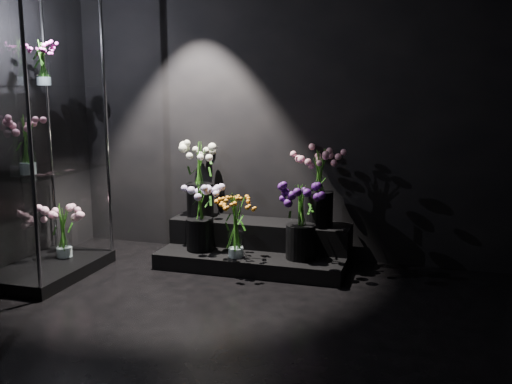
% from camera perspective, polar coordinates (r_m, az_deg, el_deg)
% --- Properties ---
extents(floor, '(4.00, 4.00, 0.00)m').
position_cam_1_polar(floor, '(3.58, -5.81, -15.06)').
color(floor, black).
rests_on(floor, ground).
extents(wall_back, '(4.00, 0.00, 4.00)m').
position_cam_1_polar(wall_back, '(5.14, 2.57, 8.92)').
color(wall_back, black).
rests_on(wall_back, floor).
extents(display_riser, '(1.61, 0.72, 0.36)m').
position_cam_1_polar(display_riser, '(5.06, 0.10, -5.48)').
color(display_riser, black).
rests_on(display_riser, floor).
extents(display_case, '(0.62, 1.03, 2.26)m').
position_cam_1_polar(display_case, '(4.84, -20.70, 4.97)').
color(display_case, black).
rests_on(display_case, floor).
extents(bouquet_orange_bells, '(0.33, 0.33, 0.57)m').
position_cam_1_polar(bouquet_orange_bells, '(4.73, -2.05, -3.09)').
color(bouquet_orange_bells, white).
rests_on(bouquet_orange_bells, display_riser).
extents(bouquet_lilac, '(0.48, 0.48, 0.60)m').
position_cam_1_polar(bouquet_lilac, '(4.96, -5.66, -1.92)').
color(bouquet_lilac, black).
rests_on(bouquet_lilac, display_riser).
extents(bouquet_purple, '(0.38, 0.38, 0.62)m').
position_cam_1_polar(bouquet_purple, '(4.69, 4.52, -2.52)').
color(bouquet_purple, black).
rests_on(bouquet_purple, display_riser).
extents(bouquet_cream_roses, '(0.48, 0.48, 0.68)m').
position_cam_1_polar(bouquet_cream_roses, '(5.22, -5.66, 1.80)').
color(bouquet_cream_roses, black).
rests_on(bouquet_cream_roses, display_riser).
extents(bouquet_pink_roses, '(0.46, 0.46, 0.66)m').
position_cam_1_polar(bouquet_pink_roses, '(4.89, 6.35, 1.02)').
color(bouquet_pink_roses, black).
rests_on(bouquet_pink_roses, display_riser).
extents(bouquet_case_pink, '(0.35, 0.35, 0.44)m').
position_cam_1_polar(bouquet_case_pink, '(4.66, -21.99, 4.50)').
color(bouquet_case_pink, white).
rests_on(bouquet_case_pink, display_case).
extents(bouquet_case_magenta, '(0.21, 0.21, 0.35)m').
position_cam_1_polar(bouquet_case_magenta, '(4.96, -20.56, 12.03)').
color(bouquet_case_magenta, white).
rests_on(bouquet_case_magenta, display_case).
extents(bouquet_case_base_pink, '(0.39, 0.39, 0.46)m').
position_cam_1_polar(bouquet_case_base_pink, '(5.12, -18.74, -3.54)').
color(bouquet_case_base_pink, white).
rests_on(bouquet_case_base_pink, display_case).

